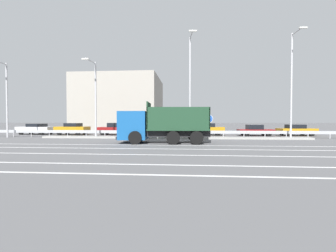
# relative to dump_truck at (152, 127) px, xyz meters

# --- Properties ---
(ground_plane) EXTENTS (320.00, 320.00, 0.00)m
(ground_plane) POSITION_rel_dump_truck_xyz_m (1.39, 1.54, -1.30)
(ground_plane) COLOR #565659
(lane_strip_0) EXTENTS (49.66, 0.16, 0.01)m
(lane_strip_0) POSITION_rel_dump_truck_xyz_m (1.05, -1.75, -1.30)
(lane_strip_0) COLOR silver
(lane_strip_0) RESTS_ON ground_plane
(lane_strip_1) EXTENTS (49.66, 0.16, 0.01)m
(lane_strip_1) POSITION_rel_dump_truck_xyz_m (1.05, -3.92, -1.30)
(lane_strip_1) COLOR silver
(lane_strip_1) RESTS_ON ground_plane
(lane_strip_2) EXTENTS (49.66, 0.16, 0.01)m
(lane_strip_2) POSITION_rel_dump_truck_xyz_m (1.05, -6.45, -1.30)
(lane_strip_2) COLOR silver
(lane_strip_2) RESTS_ON ground_plane
(lane_strip_3) EXTENTS (49.66, 0.16, 0.01)m
(lane_strip_3) POSITION_rel_dump_truck_xyz_m (1.05, -9.12, -1.30)
(lane_strip_3) COLOR silver
(lane_strip_3) RESTS_ON ground_plane
(lane_strip_4) EXTENTS (49.66, 0.16, 0.01)m
(lane_strip_4) POSITION_rel_dump_truck_xyz_m (1.05, -10.88, -1.30)
(lane_strip_4) COLOR silver
(lane_strip_4) RESTS_ON ground_plane
(median_island) EXTENTS (27.31, 1.10, 0.18)m
(median_island) POSITION_rel_dump_truck_xyz_m (1.39, 4.51, -1.21)
(median_island) COLOR gray
(median_island) RESTS_ON ground_plane
(median_guardrail) EXTENTS (49.66, 0.09, 0.78)m
(median_guardrail) POSITION_rel_dump_truck_xyz_m (1.39, 5.56, -0.73)
(median_guardrail) COLOR #9EA0A5
(median_guardrail) RESTS_ON ground_plane
(dump_truck) EXTENTS (7.52, 3.10, 3.33)m
(dump_truck) POSITION_rel_dump_truck_xyz_m (0.00, 0.00, 0.00)
(dump_truck) COLOR #144C8C
(dump_truck) RESTS_ON ground_plane
(median_road_sign) EXTENTS (0.85, 0.16, 2.45)m
(median_road_sign) POSITION_rel_dump_truck_xyz_m (5.09, 4.51, 0.03)
(median_road_sign) COLOR white
(median_road_sign) RESTS_ON ground_plane
(street_lamp_0) EXTENTS (0.71, 2.02, 8.09)m
(street_lamp_0) POSITION_rel_dump_truck_xyz_m (-16.65, 4.46, 3.19)
(street_lamp_0) COLOR #ADADB2
(street_lamp_0) RESTS_ON ground_plane
(street_lamp_1) EXTENTS (0.71, 2.26, 8.01)m
(street_lamp_1) POSITION_rel_dump_truck_xyz_m (-6.74, 4.51, 3.18)
(street_lamp_1) COLOR #ADADB2
(street_lamp_1) RESTS_ON ground_plane
(street_lamp_2) EXTENTS (0.72, 2.42, 10.17)m
(street_lamp_2) POSITION_rel_dump_truck_xyz_m (3.22, 4.22, 4.30)
(street_lamp_2) COLOR #ADADB2
(street_lamp_2) RESTS_ON ground_plane
(street_lamp_3) EXTENTS (0.71, 2.07, 10.38)m
(street_lamp_3) POSITION_rel_dump_truck_xyz_m (13.14, 4.49, 4.36)
(street_lamp_3) COLOR #ADADB2
(street_lamp_3) RESTS_ON ground_plane
(parked_car_0) EXTENTS (4.80, 2.17, 1.43)m
(parked_car_0) POSITION_rel_dump_truck_xyz_m (-16.95, 9.73, -0.56)
(parked_car_0) COLOR silver
(parked_car_0) RESTS_ON ground_plane
(parked_car_1) EXTENTS (4.09, 2.15, 1.52)m
(parked_car_1) POSITION_rel_dump_truck_xyz_m (-11.78, 9.44, -0.53)
(parked_car_1) COLOR #B27A14
(parked_car_1) RESTS_ON ground_plane
(parked_car_2) EXTENTS (3.99, 2.03, 1.55)m
(parked_car_2) POSITION_rel_dump_truck_xyz_m (-6.40, 9.89, -0.53)
(parked_car_2) COLOR maroon
(parked_car_2) RESTS_ON ground_plane
(parked_car_3) EXTENTS (4.90, 2.10, 1.37)m
(parked_car_3) POSITION_rel_dump_truck_xyz_m (-0.13, 9.87, -0.60)
(parked_car_3) COLOR #A3A3A8
(parked_car_3) RESTS_ON ground_plane
(parked_car_4) EXTENTS (4.47, 1.98, 1.51)m
(parked_car_4) POSITION_rel_dump_truck_xyz_m (5.37, 10.01, -0.54)
(parked_car_4) COLOR #B27A14
(parked_car_4) RESTS_ON ground_plane
(parked_car_5) EXTENTS (4.11, 1.93, 1.35)m
(parked_car_5) POSITION_rel_dump_truck_xyz_m (11.14, 9.43, -0.63)
(parked_car_5) COLOR maroon
(parked_car_5) RESTS_ON ground_plane
(parked_car_6) EXTENTS (4.36, 2.30, 1.36)m
(parked_car_6) POSITION_rel_dump_truck_xyz_m (16.19, 10.05, -0.61)
(parked_car_6) COLOR #B27A14
(parked_car_6) RESTS_ON ground_plane
(background_building_0) EXTENTS (13.94, 12.85, 9.54)m
(background_building_0) POSITION_rel_dump_truck_xyz_m (-9.02, 22.08, 3.46)
(background_building_0) COLOR gray
(background_building_0) RESTS_ON ground_plane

